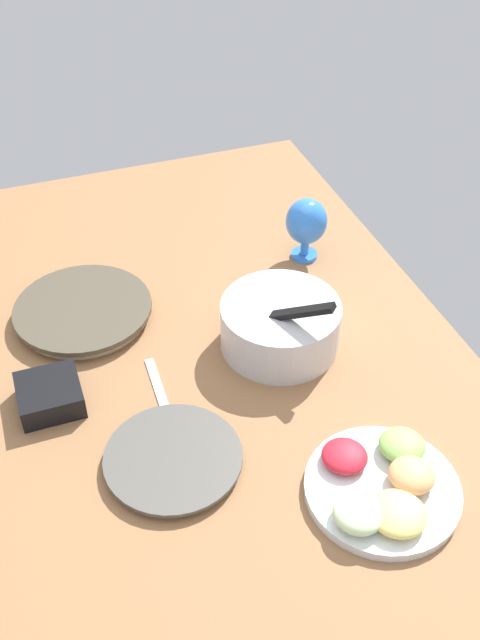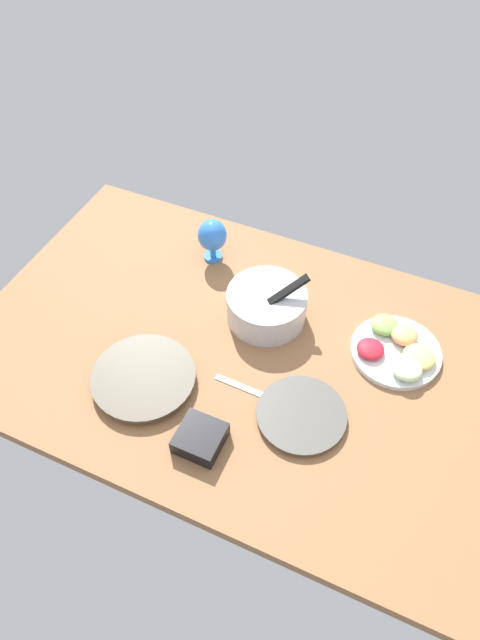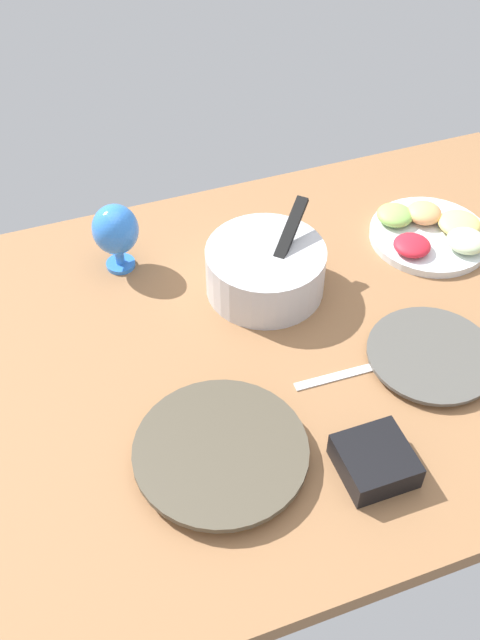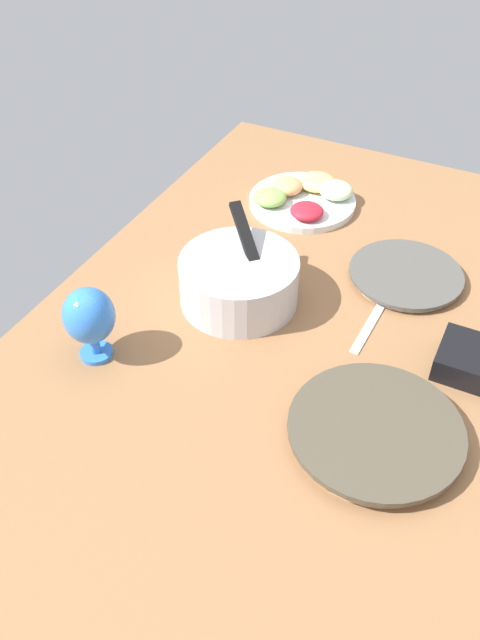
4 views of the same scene
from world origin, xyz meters
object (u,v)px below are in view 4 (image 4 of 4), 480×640
Objects in this scene: dinner_plate_left at (375,432)px; fruit_platter at (303,197)px; mixing_bowl at (239,279)px; dinner_plate_right at (406,275)px; hurricane_glass_blue at (89,317)px; square_bowl_black at (470,359)px.

fruit_platter is (63.52, 39.30, 0.51)cm from dinner_plate_left.
fruit_platter is at bearing 3.24° from mixing_bowl.
hurricane_glass_blue is (-49.54, 46.79, 8.62)cm from dinner_plate_right.
mixing_bowl is at bearing 58.70° from dinner_plate_left.
mixing_bowl is 0.92× the size of fruit_platter.
dinner_plate_left is at bearing -148.26° from fruit_platter.
fruit_platter reaches higher than square_bowl_black.
square_bowl_black reaches higher than dinner_plate_right.
fruit_platter is at bearing -12.44° from hurricane_glass_blue.
dinner_plate_right is 1.00× the size of mixing_bowl.
square_bowl_black is at bearing -128.71° from fruit_platter.
dinner_plate_right is at bearing -43.37° from hurricane_glass_blue.
square_bowl_black is (-21.67, -18.19, 1.72)cm from dinner_plate_right.
hurricane_glass_blue reaches higher than dinner_plate_right.
hurricane_glass_blue is (-67.94, 14.99, 7.52)cm from fruit_platter.
mixing_bowl is (22.48, 36.98, 3.98)cm from dinner_plate_left.
square_bowl_black is (-40.07, -49.99, 0.61)cm from fruit_platter.
mixing_bowl reaches higher than square_bowl_black.
dinner_plate_right is (45.12, 7.50, -0.59)cm from dinner_plate_left.
square_bowl_black is at bearing -139.98° from dinner_plate_right.
dinner_plate_left is 45.74cm from dinner_plate_right.
dinner_plate_right is 68.69cm from hurricane_glass_blue.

